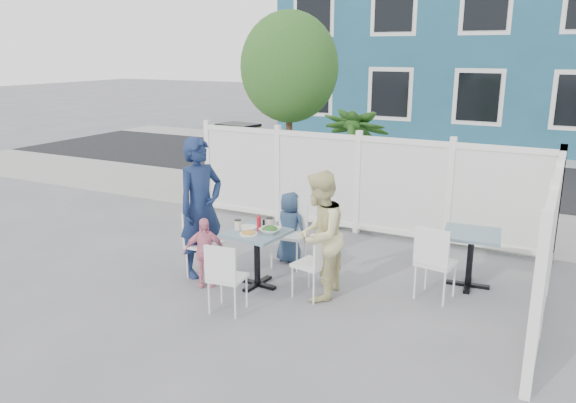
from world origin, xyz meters
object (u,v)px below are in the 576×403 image
at_px(man, 201,207).
at_px(toddler, 204,252).
at_px(woman, 319,236).
at_px(main_table, 257,244).
at_px(utility_cabinet, 239,159).
at_px(boy, 290,227).
at_px(chair_back, 290,227).
at_px(spare_table, 471,245).
at_px(chair_left, 199,238).
at_px(chair_right, 317,259).
at_px(chair_near, 224,273).

xyz_separation_m(man, toddler, (0.25, -0.30, -0.47)).
bearing_deg(woman, main_table, -93.13).
bearing_deg(utility_cabinet, boy, -38.57).
bearing_deg(chair_back, man, 36.65).
height_order(spare_table, boy, boy).
relative_size(main_table, chair_left, 0.84).
height_order(utility_cabinet, chair_right, utility_cabinet).
height_order(chair_left, chair_back, chair_back).
xyz_separation_m(utility_cabinet, chair_left, (2.04, -4.22, -0.17)).
bearing_deg(spare_table, chair_back, -171.51).
bearing_deg(toddler, utility_cabinet, 82.28).
bearing_deg(chair_back, toddler, 54.17).
bearing_deg(chair_near, boy, 85.91).
xyz_separation_m(utility_cabinet, main_table, (2.90, -4.19, -0.12)).
bearing_deg(woman, chair_left, -93.67).
height_order(main_table, chair_right, chair_right).
relative_size(chair_left, toddler, 0.99).
xyz_separation_m(chair_right, woman, (0.01, 0.05, 0.28)).
relative_size(chair_back, man, 0.51).
distance_m(utility_cabinet, man, 4.66).
distance_m(woman, boy, 1.25).
xyz_separation_m(chair_right, boy, (-0.83, 0.93, 0.01)).
xyz_separation_m(main_table, chair_back, (0.03, 0.85, -0.01)).
relative_size(utility_cabinet, chair_left, 1.54).
bearing_deg(chair_left, toddler, 44.14).
bearing_deg(spare_table, man, -159.64).
height_order(chair_back, man, man).
height_order(utility_cabinet, boy, utility_cabinet).
distance_m(main_table, chair_back, 0.85).
bearing_deg(utility_cabinet, chair_right, -38.54).
relative_size(main_table, toddler, 0.83).
relative_size(chair_near, man, 0.45).
distance_m(chair_right, woman, 0.28).
xyz_separation_m(chair_back, man, (-0.88, -0.85, 0.37)).
bearing_deg(man, chair_left, 176.82).
relative_size(main_table, boy, 0.74).
xyz_separation_m(utility_cabinet, man, (2.06, -4.18, 0.24)).
bearing_deg(toddler, chair_left, 100.54).
height_order(woman, boy, woman).
xyz_separation_m(chair_left, chair_back, (0.89, 0.89, 0.03)).
relative_size(utility_cabinet, boy, 1.35).
xyz_separation_m(chair_right, toddler, (-1.41, -0.30, -0.05)).
bearing_deg(chair_back, utility_cabinet, -56.02).
relative_size(utility_cabinet, chair_back, 1.45).
bearing_deg(spare_table, utility_cabinet, 150.53).
xyz_separation_m(chair_left, boy, (0.84, 0.97, -0.01)).
distance_m(chair_right, toddler, 1.44).
distance_m(boy, toddler, 1.36).
bearing_deg(spare_table, chair_left, -159.07).
distance_m(utility_cabinet, main_table, 5.09).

